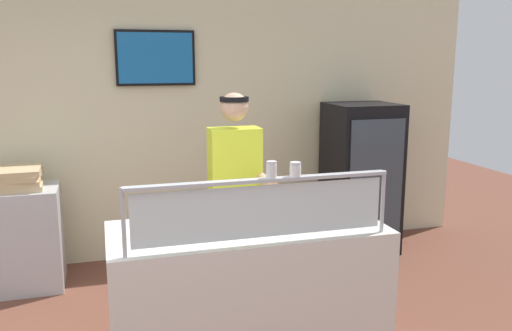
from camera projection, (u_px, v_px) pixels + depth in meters
ground_plane at (227, 320)px, 4.16m from camera, size 12.00×12.00×0.00m
shop_rear_unit at (189, 123)px, 5.40m from camera, size 6.15×0.13×2.70m
serving_counter at (247, 296)px, 3.48m from camera, size 1.75×0.77×0.95m
sneeze_guard at (262, 202)px, 3.04m from camera, size 1.57×0.06×0.39m
pizza_tray at (257, 220)px, 3.49m from camera, size 0.49×0.49×0.04m
pizza_server at (259, 217)px, 3.46m from camera, size 0.09×0.28×0.01m
parmesan_shaker at (272, 171)px, 3.02m from camera, size 0.06×0.06×0.10m
pepper_flake_shaker at (295, 170)px, 3.06m from camera, size 0.07×0.07×0.08m
worker_figure at (236, 193)px, 4.03m from camera, size 0.41×0.50×1.76m
drink_fridge at (361, 178)px, 5.57m from camera, size 0.68×0.66×1.55m
prep_shelf at (20, 238)px, 4.68m from camera, size 0.70×0.55×0.90m
pizza_box_stack at (13, 178)px, 4.57m from camera, size 0.49×0.47×0.18m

